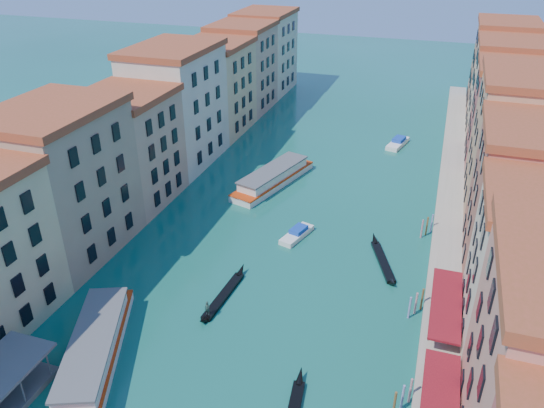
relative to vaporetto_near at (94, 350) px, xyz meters
The scene contains 10 objects.
left_bank_palazzos 45.51m from the vaporetto_near, 109.49° to the left, with size 12.80×128.40×21.00m.
right_bank_palazzos 59.70m from the vaporetto_near, 45.96° to the left, with size 12.80×128.40×21.00m.
quay 53.85m from the vaporetto_near, 52.10° to the left, with size 4.00×140.00×1.00m, color #A19882.
mooring_poles_right 30.83m from the vaporetto_near, 11.77° to the left, with size 1.44×54.24×3.20m.
vaporetto_near is the anchor object (origin of this frame).
vaporetto_far 44.61m from the vaporetto_near, 84.27° to the left, with size 9.44×19.40×2.82m.
gondola_fore 15.80m from the vaporetto_near, 57.89° to the left, with size 1.70×12.10×2.41m.
gondola_far 36.79m from the vaporetto_near, 46.61° to the left, with size 5.21×11.51×1.70m.
motorboat_mid 32.04m from the vaporetto_near, 66.16° to the left, with size 3.68×6.58×1.30m.
motorboat_far 72.31m from the vaporetto_near, 71.86° to the left, with size 3.99×7.69×1.52m.
Camera 1 is at (18.51, -9.91, 39.52)m, focal length 35.00 mm.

